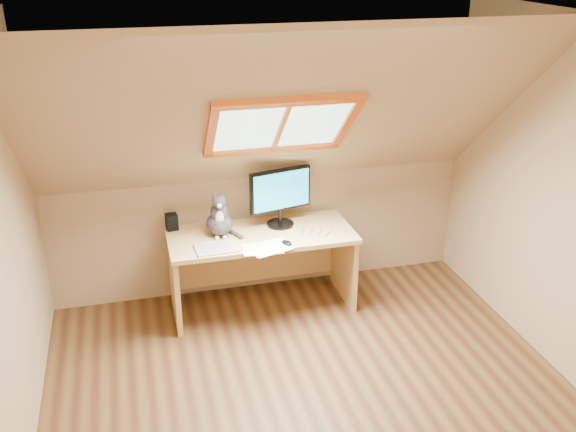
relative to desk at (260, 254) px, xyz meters
name	(u,v)px	position (x,y,z in m)	size (l,w,h in m)	color
ground	(321,414)	(0.08, -1.44, -0.46)	(3.50, 3.50, 0.00)	brown
room_shell	(332,215)	(0.08, -1.54, 0.98)	(3.52, 3.52, 2.41)	tan
desk	(260,254)	(0.00, 0.00, 0.00)	(1.46, 0.64, 0.67)	tan
monitor	(280,194)	(0.19, 0.04, 0.49)	(0.51, 0.22, 0.48)	black
cat	(219,219)	(-0.32, -0.01, 0.35)	(0.22, 0.26, 0.38)	#433E3B
desk_speaker	(172,222)	(-0.67, 0.19, 0.28)	(0.09, 0.09, 0.13)	black
graphics_tablet	(216,248)	(-0.39, -0.25, 0.22)	(0.31, 0.22, 0.01)	#B2B2B7
mouse	(287,243)	(0.14, -0.31, 0.23)	(0.06, 0.10, 0.03)	black
papers	(262,248)	(-0.05, -0.32, 0.21)	(0.35, 0.30, 0.01)	white
cables	(305,234)	(0.32, -0.18, 0.22)	(0.51, 0.26, 0.01)	silver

